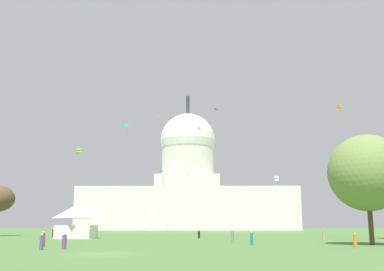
{
  "coord_description": "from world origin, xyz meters",
  "views": [
    {
      "loc": [
        8.2,
        -39.0,
        2.35
      ],
      "look_at": [
        5.8,
        100.12,
        30.16
      ],
      "focal_mm": 42.26,
      "sensor_mm": 36.0,
      "label": 1
    }
  ],
  "objects_px": {
    "kite_lime_mid": "(78,151)",
    "kite_cyan_high": "(157,118)",
    "person_purple_near_tree_east": "(64,242)",
    "kite_gold_mid": "(199,128)",
    "person_denim_near_tent": "(55,234)",
    "kite_red_mid": "(215,111)",
    "tree_east_mid": "(367,173)",
    "kite_violet_low": "(164,175)",
    "kite_pink_low": "(191,207)",
    "person_teal_back_right": "(252,239)",
    "event_tent": "(77,221)",
    "person_white_edge_east": "(56,234)",
    "person_tan_front_right": "(324,236)",
    "kite_orange_mid": "(340,106)",
    "capitol_building": "(188,188)",
    "person_orange_back_center": "(355,241)",
    "kite_turquoise_mid": "(126,126)",
    "kite_yellow_mid": "(188,177)",
    "person_red_lawn_far_left": "(43,240)",
    "person_denim_mid_center": "(42,242)",
    "kite_white_low": "(276,179)",
    "person_black_back_left": "(199,234)",
    "person_grey_mid_left": "(232,237)",
    "person_black_lawn_far_right": "(53,233)"
  },
  "relations": [
    {
      "from": "person_tan_front_right",
      "to": "person_denim_near_tent",
      "type": "distance_m",
      "value": 52.58
    },
    {
      "from": "kite_pink_low",
      "to": "person_teal_back_right",
      "type": "bearing_deg",
      "value": 54.04
    },
    {
      "from": "kite_white_low",
      "to": "kite_turquoise_mid",
      "type": "bearing_deg",
      "value": 140.0
    },
    {
      "from": "kite_turquoise_mid",
      "to": "person_black_back_left",
      "type": "bearing_deg",
      "value": 169.68
    },
    {
      "from": "kite_white_low",
      "to": "kite_yellow_mid",
      "type": "relative_size",
      "value": 2.56
    },
    {
      "from": "person_black_lawn_far_right",
      "to": "kite_red_mid",
      "type": "bearing_deg",
      "value": -97.39
    },
    {
      "from": "kite_pink_low",
      "to": "person_denim_near_tent",
      "type": "bearing_deg",
      "value": 34.88
    },
    {
      "from": "person_black_back_left",
      "to": "kite_yellow_mid",
      "type": "xyz_separation_m",
      "value": [
        -4.2,
        73.6,
        18.81
      ]
    },
    {
      "from": "person_denim_near_tent",
      "to": "person_purple_near_tree_east",
      "type": "relative_size",
      "value": 0.95
    },
    {
      "from": "person_teal_back_right",
      "to": "kite_gold_mid",
      "type": "height_order",
      "value": "kite_gold_mid"
    },
    {
      "from": "tree_east_mid",
      "to": "kite_gold_mid",
      "type": "bearing_deg",
      "value": 106.9
    },
    {
      "from": "capitol_building",
      "to": "kite_yellow_mid",
      "type": "height_order",
      "value": "capitol_building"
    },
    {
      "from": "capitol_building",
      "to": "tree_east_mid",
      "type": "relative_size",
      "value": 8.05
    },
    {
      "from": "person_white_edge_east",
      "to": "kite_cyan_high",
      "type": "relative_size",
      "value": 0.56
    },
    {
      "from": "person_denim_near_tent",
      "to": "person_orange_back_center",
      "type": "xyz_separation_m",
      "value": [
        45.88,
        -42.31,
        0.03
      ]
    },
    {
      "from": "capitol_building",
      "to": "kite_gold_mid",
      "type": "xyz_separation_m",
      "value": [
        6.08,
        -106.12,
        8.39
      ]
    },
    {
      "from": "person_teal_back_right",
      "to": "person_grey_mid_left",
      "type": "bearing_deg",
      "value": 69.73
    },
    {
      "from": "tree_east_mid",
      "to": "person_purple_near_tree_east",
      "type": "bearing_deg",
      "value": -163.75
    },
    {
      "from": "person_orange_back_center",
      "to": "person_red_lawn_far_left",
      "type": "bearing_deg",
      "value": -137.1
    },
    {
      "from": "kite_pink_low",
      "to": "person_orange_back_center",
      "type": "bearing_deg",
      "value": 58.12
    },
    {
      "from": "person_white_edge_east",
      "to": "kite_violet_low",
      "type": "distance_m",
      "value": 33.67
    },
    {
      "from": "person_purple_near_tree_east",
      "to": "kite_yellow_mid",
      "type": "relative_size",
      "value": 1.06
    },
    {
      "from": "event_tent",
      "to": "kite_gold_mid",
      "type": "height_order",
      "value": "kite_gold_mid"
    },
    {
      "from": "person_black_back_left",
      "to": "kite_white_low",
      "type": "height_order",
      "value": "kite_white_low"
    },
    {
      "from": "person_black_back_left",
      "to": "kite_orange_mid",
      "type": "height_order",
      "value": "kite_orange_mid"
    },
    {
      "from": "kite_orange_mid",
      "to": "kite_pink_low",
      "type": "distance_m",
      "value": 100.59
    },
    {
      "from": "person_white_edge_east",
      "to": "kite_white_low",
      "type": "xyz_separation_m",
      "value": [
        49.21,
        19.35,
        13.25
      ]
    },
    {
      "from": "kite_violet_low",
      "to": "kite_orange_mid",
      "type": "relative_size",
      "value": 0.62
    },
    {
      "from": "person_denim_near_tent",
      "to": "kite_gold_mid",
      "type": "height_order",
      "value": "kite_gold_mid"
    },
    {
      "from": "person_denim_near_tent",
      "to": "kite_red_mid",
      "type": "xyz_separation_m",
      "value": [
        32.74,
        10.45,
        28.07
      ]
    },
    {
      "from": "kite_lime_mid",
      "to": "event_tent",
      "type": "bearing_deg",
      "value": -110.04
    },
    {
      "from": "person_denim_near_tent",
      "to": "kite_violet_low",
      "type": "distance_m",
      "value": 31.27
    },
    {
      "from": "capitol_building",
      "to": "person_grey_mid_left",
      "type": "xyz_separation_m",
      "value": [
        10.63,
        -170.82,
        -20.67
      ]
    },
    {
      "from": "person_red_lawn_far_left",
      "to": "person_denim_mid_center",
      "type": "relative_size",
      "value": 1.08
    },
    {
      "from": "person_purple_near_tree_east",
      "to": "kite_orange_mid",
      "type": "bearing_deg",
      "value": 129.93
    },
    {
      "from": "person_black_lawn_far_right",
      "to": "tree_east_mid",
      "type": "bearing_deg",
      "value": -142.15
    },
    {
      "from": "kite_cyan_high",
      "to": "person_teal_back_right",
      "type": "bearing_deg",
      "value": -42.2
    },
    {
      "from": "person_grey_mid_left",
      "to": "kite_yellow_mid",
      "type": "xyz_separation_m",
      "value": [
        -8.76,
        98.59,
        18.73
      ]
    },
    {
      "from": "person_denim_near_tent",
      "to": "kite_turquoise_mid",
      "type": "bearing_deg",
      "value": -156.78
    },
    {
      "from": "tree_east_mid",
      "to": "kite_violet_low",
      "type": "relative_size",
      "value": 5.32
    },
    {
      "from": "person_black_back_left",
      "to": "kite_orange_mid",
      "type": "relative_size",
      "value": 0.38
    },
    {
      "from": "kite_pink_low",
      "to": "kite_turquoise_mid",
      "type": "bearing_deg",
      "value": 29.34
    },
    {
      "from": "kite_violet_low",
      "to": "kite_yellow_mid",
      "type": "bearing_deg",
      "value": -32.0
    },
    {
      "from": "kite_lime_mid",
      "to": "kite_cyan_high",
      "type": "relative_size",
      "value": 0.99
    },
    {
      "from": "person_purple_near_tree_east",
      "to": "kite_gold_mid",
      "type": "relative_size",
      "value": 1.7
    },
    {
      "from": "event_tent",
      "to": "kite_violet_low",
      "type": "bearing_deg",
      "value": -30.81
    },
    {
      "from": "person_white_edge_east",
      "to": "person_teal_back_right",
      "type": "height_order",
      "value": "person_teal_back_right"
    },
    {
      "from": "person_tan_front_right",
      "to": "person_denim_near_tent",
      "type": "xyz_separation_m",
      "value": [
        -48.19,
        21.03,
        -0.07
      ]
    },
    {
      "from": "person_black_back_left",
      "to": "person_denim_mid_center",
      "type": "bearing_deg",
      "value": -79.49
    },
    {
      "from": "person_denim_near_tent",
      "to": "kite_lime_mid",
      "type": "distance_m",
      "value": 18.62
    }
  ]
}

